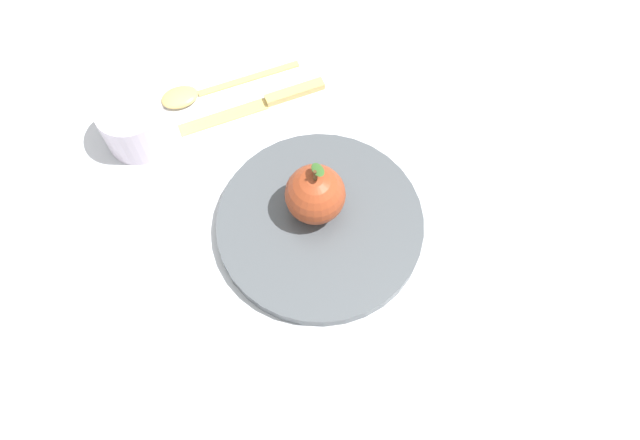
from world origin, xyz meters
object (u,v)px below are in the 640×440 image
at_px(dinner_plate, 320,224).
at_px(apple, 313,197).
at_px(knife, 266,102).
at_px(cup, 133,122).
at_px(spoon, 197,93).

relative_size(dinner_plate, apple, 2.80).
bearing_deg(knife, cup, 140.68).
height_order(apple, spoon, apple).
bearing_deg(apple, dinner_plate, -118.32).
relative_size(dinner_plate, cup, 3.02).
height_order(cup, spoon, cup).
distance_m(dinner_plate, knife, 0.19).
xyz_separation_m(knife, spoon, (-0.04, 0.08, 0.00)).
bearing_deg(knife, apple, -127.67).
distance_m(dinner_plate, spoon, 0.25).
relative_size(apple, spoon, 0.53).
bearing_deg(cup, dinner_plate, -86.94).
height_order(dinner_plate, apple, apple).
bearing_deg(cup, spoon, -12.62).
relative_size(knife, spoon, 1.02).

